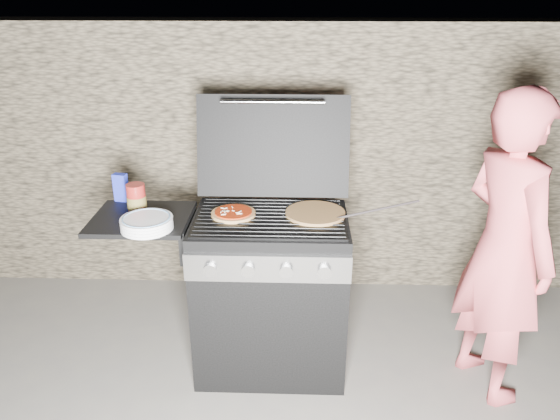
{
  "coord_description": "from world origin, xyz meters",
  "views": [
    {
      "loc": [
        0.14,
        -2.55,
        2.05
      ],
      "look_at": [
        0.05,
        0.0,
        0.95
      ],
      "focal_mm": 35.0,
      "sensor_mm": 36.0,
      "label": 1
    }
  ],
  "objects_px": {
    "pizza_topped": "(233,213)",
    "person": "(505,250)",
    "sauce_jar": "(136,198)",
    "gas_grill": "(225,292)"
  },
  "relations": [
    {
      "from": "pizza_topped",
      "to": "person",
      "type": "distance_m",
      "value": 1.37
    },
    {
      "from": "pizza_topped",
      "to": "sauce_jar",
      "type": "bearing_deg",
      "value": 174.28
    },
    {
      "from": "gas_grill",
      "to": "sauce_jar",
      "type": "relative_size",
      "value": 8.84
    },
    {
      "from": "sauce_jar",
      "to": "person",
      "type": "bearing_deg",
      "value": -5.87
    },
    {
      "from": "gas_grill",
      "to": "pizza_topped",
      "type": "bearing_deg",
      "value": 15.12
    },
    {
      "from": "gas_grill",
      "to": "sauce_jar",
      "type": "height_order",
      "value": "sauce_jar"
    },
    {
      "from": "gas_grill",
      "to": "sauce_jar",
      "type": "distance_m",
      "value": 0.7
    },
    {
      "from": "pizza_topped",
      "to": "person",
      "type": "relative_size",
      "value": 0.14
    },
    {
      "from": "gas_grill",
      "to": "sauce_jar",
      "type": "bearing_deg",
      "value": 171.61
    },
    {
      "from": "pizza_topped",
      "to": "gas_grill",
      "type": "bearing_deg",
      "value": -164.88
    }
  ]
}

